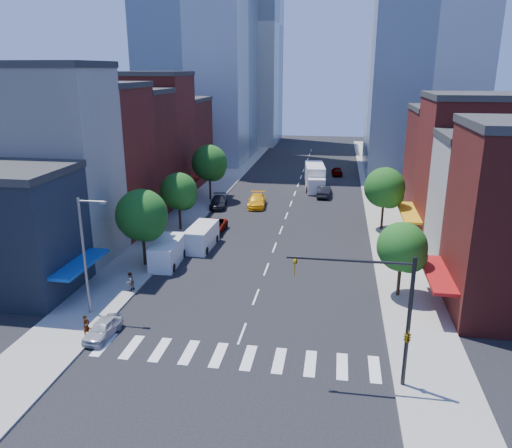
{
  "coord_description": "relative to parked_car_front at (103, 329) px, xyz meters",
  "views": [
    {
      "loc": [
        6.07,
        -30.81,
        17.93
      ],
      "look_at": [
        -0.66,
        10.07,
        5.0
      ],
      "focal_mm": 35.0,
      "sensor_mm": 36.0,
      "label": 1
    }
  ],
  "objects": [
    {
      "name": "parked_car_second",
      "position": [
        2.0,
        22.28,
        0.1
      ],
      "size": [
        1.61,
        4.51,
        1.48
      ],
      "primitive_type": "imported",
      "rotation": [
        0.0,
        0.0,
        0.01
      ],
      "color": "black",
      "rests_on": "ground"
    },
    {
      "name": "sidewalk_left",
      "position": [
        -3.0,
        42.0,
        -0.56
      ],
      "size": [
        5.0,
        120.0,
        0.15
      ],
      "primitive_type": "cube",
      "color": "gray",
      "rests_on": "ground"
    },
    {
      "name": "bldg_left_5",
      "position": [
        -11.5,
        49.0,
        5.86
      ],
      "size": [
        12.0,
        10.0,
        13.0
      ],
      "primitive_type": "cube",
      "color": "#571915",
      "rests_on": "ground"
    },
    {
      "name": "bldg_right_2",
      "position": [
        30.5,
        26.0,
        6.86
      ],
      "size": [
        12.0,
        10.0,
        15.0
      ],
      "primitive_type": "cube",
      "color": "maroon",
      "rests_on": "ground"
    },
    {
      "name": "parked_car_front",
      "position": [
        0.0,
        0.0,
        0.0
      ],
      "size": [
        1.76,
        3.83,
        1.27
      ],
      "primitive_type": "imported",
      "rotation": [
        0.0,
        0.0,
        -0.07
      ],
      "color": "#B0B0B5",
      "rests_on": "ground"
    },
    {
      "name": "tree_left_far",
      "position": [
        -1.85,
        37.92,
        4.57
      ],
      "size": [
        5.0,
        5.0,
        7.75
      ],
      "color": "black",
      "rests_on": "sidewalk_left"
    },
    {
      "name": "taxi",
      "position": [
        5.05,
        35.8,
        0.17
      ],
      "size": [
        2.74,
        5.76,
        1.62
      ],
      "primitive_type": "imported",
      "rotation": [
        0.0,
        0.0,
        0.09
      ],
      "color": "#FDB20D",
      "rests_on": "ground"
    },
    {
      "name": "cargo_van_near",
      "position": [
        0.01,
        13.69,
        0.54
      ],
      "size": [
        2.49,
        5.66,
        2.37
      ],
      "rotation": [
        0.0,
        0.0,
        0.05
      ],
      "color": "white",
      "rests_on": "ground"
    },
    {
      "name": "tree_right_near",
      "position": [
        21.15,
        9.92,
        3.55
      ],
      "size": [
        4.0,
        4.0,
        6.2
      ],
      "color": "black",
      "rests_on": "sidewalk_right"
    },
    {
      "name": "ground",
      "position": [
        9.5,
        2.0,
        -0.64
      ],
      "size": [
        220.0,
        220.0,
        0.0
      ],
      "primitive_type": "plane",
      "color": "black",
      "rests_on": "ground"
    },
    {
      "name": "bldg_left_4",
      "position": [
        -11.5,
        39.5,
        7.86
      ],
      "size": [
        12.0,
        9.0,
        17.0
      ],
      "primitive_type": "cube",
      "color": "maroon",
      "rests_on": "ground"
    },
    {
      "name": "tower_far_w",
      "position": [
        -8.5,
        97.0,
        27.36
      ],
      "size": [
        18.0,
        18.0,
        56.0
      ],
      "primitive_type": "cube",
      "color": "#9EA5AD",
      "rests_on": "ground"
    },
    {
      "name": "pedestrian_far",
      "position": [
        -1.0,
        7.15,
        0.34
      ],
      "size": [
        0.8,
        0.93,
        1.65
      ],
      "primitive_type": "imported",
      "rotation": [
        0.0,
        0.0,
        -1.81
      ],
      "color": "#999999",
      "rests_on": "sidewalk_left"
    },
    {
      "name": "traffic_signal",
      "position": [
        19.44,
        -2.5,
        3.52
      ],
      "size": [
        7.24,
        2.24,
        8.0
      ],
      "color": "black",
      "rests_on": "sidewalk_right"
    },
    {
      "name": "parked_car_third",
      "position": [
        2.0,
        23.86,
        0.07
      ],
      "size": [
        2.41,
        5.14,
        1.42
      ],
      "primitive_type": "imported",
      "rotation": [
        0.0,
        0.0,
        -0.01
      ],
      "color": "#999999",
      "rests_on": "ground"
    },
    {
      "name": "crosswalk",
      "position": [
        9.5,
        -1.0,
        -0.63
      ],
      "size": [
        19.0,
        3.0,
        0.01
      ],
      "primitive_type": "cube",
      "color": "silver",
      "rests_on": "ground"
    },
    {
      "name": "sidewalk_right",
      "position": [
        22.0,
        42.0,
        -0.56
      ],
      "size": [
        5.0,
        120.0,
        0.15
      ],
      "primitive_type": "cube",
      "color": "gray",
      "rests_on": "ground"
    },
    {
      "name": "tree_left_mid",
      "position": [
        -1.85,
        23.92,
        3.89
      ],
      "size": [
        4.2,
        4.2,
        6.65
      ],
      "color": "black",
      "rests_on": "sidewalk_left"
    },
    {
      "name": "tree_left_near",
      "position": [
        -1.85,
        12.92,
        4.23
      ],
      "size": [
        4.8,
        4.8,
        7.3
      ],
      "color": "black",
      "rests_on": "sidewalk_left"
    },
    {
      "name": "traffic_car_oncoming",
      "position": [
        13.81,
        42.7,
        0.17
      ],
      "size": [
        1.88,
        4.93,
        1.6
      ],
      "primitive_type": "imported",
      "rotation": [
        0.0,
        0.0,
        3.1
      ],
      "color": "black",
      "rests_on": "ground"
    },
    {
      "name": "tree_right_far",
      "position": [
        21.15,
        27.92,
        4.23
      ],
      "size": [
        4.6,
        4.6,
        7.2
      ],
      "color": "black",
      "rests_on": "sidewalk_right"
    },
    {
      "name": "bldg_left_3",
      "position": [
        -11.5,
        31.0,
        6.86
      ],
      "size": [
        12.0,
        8.0,
        15.0
      ],
      "primitive_type": "cube",
      "color": "#571915",
      "rests_on": "ground"
    },
    {
      "name": "traffic_car_far",
      "position": [
        15.62,
        58.72,
        0.09
      ],
      "size": [
        2.09,
        4.42,
        1.46
      ],
      "primitive_type": "imported",
      "rotation": [
        0.0,
        0.0,
        3.23
      ],
      "color": "#999999",
      "rests_on": "ground"
    },
    {
      "name": "pedestrian_near",
      "position": [
        -1.0,
        -0.38,
        0.31
      ],
      "size": [
        0.52,
        0.66,
        1.59
      ],
      "primitive_type": "imported",
      "rotation": [
        0.0,
        0.0,
        1.31
      ],
      "color": "#999999",
      "rests_on": "sidewalk_left"
    },
    {
      "name": "streetlight",
      "position": [
        -2.31,
        3.0,
        4.64
      ],
      "size": [
        2.25,
        0.25,
        9.0
      ],
      "color": "slate",
      "rests_on": "sidewalk_left"
    },
    {
      "name": "cargo_van_far",
      "position": [
        1.99,
        18.64,
        0.54
      ],
      "size": [
        2.46,
        5.68,
        2.39
      ],
      "rotation": [
        0.0,
        0.0,
        -0.03
      ],
      "color": "silver",
      "rests_on": "ground"
    },
    {
      "name": "box_truck",
      "position": [
        12.24,
        47.7,
        1.1
      ],
      "size": [
        3.66,
        9.36,
        3.67
      ],
      "rotation": [
        0.0,
        0.0,
        0.11
      ],
      "color": "silver",
      "rests_on": "ground"
    },
    {
      "name": "bldg_right_3",
      "position": [
        30.5,
        36.0,
        5.86
      ],
      "size": [
        12.0,
        10.0,
        13.0
      ],
      "primitive_type": "cube",
      "color": "#571915",
      "rests_on": "ground"
    },
    {
      "name": "bldg_left_2",
      "position": [
        -11.5,
        22.5,
        7.36
      ],
      "size": [
        12.0,
        9.0,
        16.0
      ],
      "primitive_type": "cube",
      "color": "maroon",
      "rests_on": "ground"
    },
    {
      "name": "parked_car_rear",
      "position": [
        0.0,
        34.51,
        0.11
      ],
      "size": [
        2.79,
        5.4,
        1.5
      ],
      "primitive_type": "imported",
      "rotation": [
        0.0,
        0.0,
        0.14
      ],
      "color": "black",
      "rests_on": "ground"
    },
    {
      "name": "bldg_left_1",
      "position": [
        -11.5,
        14.0,
        8.36
      ],
      "size": [
        12.0,
        8.0,
        18.0
      ],
      "primitive_type": "cube",
      "color": "silver",
      "rests_on": "ground"
    },
    {
      "name": "bldg_right_1",
      "position": [
        30.5,
        17.0,
        5.36
      ],
      "size": [
        12.0,
        8.0,
        12.0
      ],
      "primitive_type": "cube",
      "color": "silver",
      "rests_on": "ground"
    }
  ]
}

